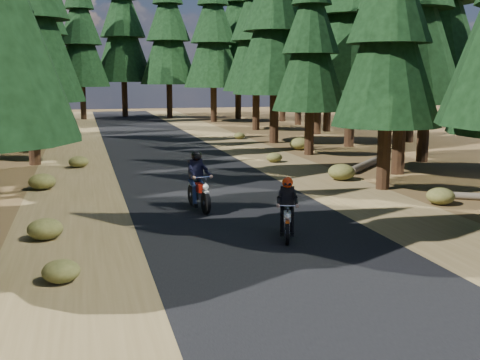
# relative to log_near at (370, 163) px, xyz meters

# --- Properties ---
(ground) EXTENTS (120.00, 120.00, 0.00)m
(ground) POSITION_rel_log_near_xyz_m (-8.19, -9.62, -0.16)
(ground) COLOR #4C381B
(ground) RESTS_ON ground
(road) EXTENTS (6.00, 100.00, 0.01)m
(road) POSITION_rel_log_near_xyz_m (-8.19, -4.62, -0.15)
(road) COLOR black
(road) RESTS_ON ground
(shoulder_l) EXTENTS (3.20, 100.00, 0.01)m
(shoulder_l) POSITION_rel_log_near_xyz_m (-12.79, -4.62, -0.16)
(shoulder_l) COLOR brown
(shoulder_l) RESTS_ON ground
(shoulder_r) EXTENTS (3.20, 100.00, 0.01)m
(shoulder_r) POSITION_rel_log_near_xyz_m (-3.59, -4.62, -0.16)
(shoulder_r) COLOR brown
(shoulder_r) RESTS_ON ground
(pine_forest) EXTENTS (34.59, 55.08, 16.32)m
(pine_forest) POSITION_rel_log_near_xyz_m (-8.20, 11.43, 7.73)
(pine_forest) COLOR black
(pine_forest) RESTS_ON ground
(log_near) EXTENTS (3.86, 4.07, 0.32)m
(log_near) POSITION_rel_log_near_xyz_m (0.00, 0.00, 0.00)
(log_near) COLOR #4C4233
(log_near) RESTS_ON ground
(understory_shrubs) EXTENTS (15.08, 32.01, 0.67)m
(understory_shrubs) POSITION_rel_log_near_xyz_m (-7.13, -1.34, 0.12)
(understory_shrubs) COLOR #474C1E
(understory_shrubs) RESTS_ON ground
(rider_lead) EXTENTS (1.02, 1.78, 1.52)m
(rider_lead) POSITION_rel_log_near_xyz_m (-7.62, -10.54, 0.35)
(rider_lead) COLOR silver
(rider_lead) RESTS_ON road
(rider_follow) EXTENTS (0.84, 2.05, 1.78)m
(rider_follow) POSITION_rel_log_near_xyz_m (-9.11, -6.77, 0.44)
(rider_follow) COLOR maroon
(rider_follow) RESTS_ON road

